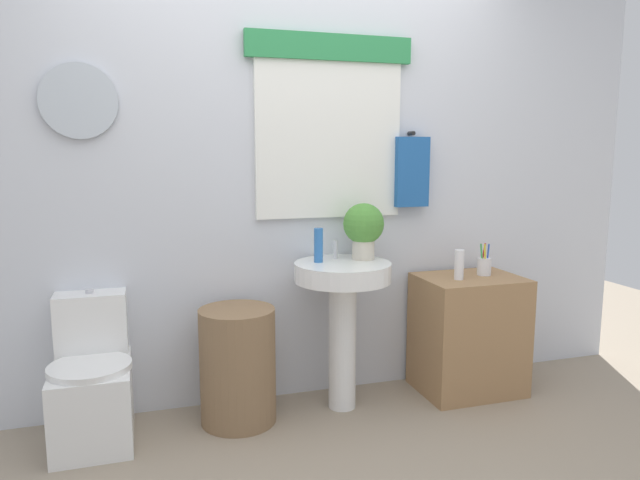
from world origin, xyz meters
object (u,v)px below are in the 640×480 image
(soap_bottle, at_px, (318,245))
(lotion_bottle, at_px, (459,265))
(pedestal_sink, at_px, (343,299))
(toothbrush_cup, at_px, (484,266))
(potted_plant, at_px, (364,227))
(laundry_hamper, at_px, (238,366))
(wooden_cabinet, at_px, (468,334))
(toilet, at_px, (93,384))

(soap_bottle, xyz_separation_m, lotion_bottle, (0.80, -0.09, -0.14))
(pedestal_sink, distance_m, lotion_bottle, 0.70)
(toothbrush_cup, bearing_deg, potted_plant, 176.90)
(pedestal_sink, bearing_deg, soap_bottle, 157.38)
(potted_plant, bearing_deg, toothbrush_cup, -3.10)
(lotion_bottle, height_order, toothbrush_cup, toothbrush_cup)
(soap_bottle, xyz_separation_m, potted_plant, (0.26, 0.01, 0.09))
(potted_plant, relative_size, toothbrush_cup, 1.66)
(laundry_hamper, xyz_separation_m, wooden_cabinet, (1.35, 0.00, 0.04))
(laundry_hamper, bearing_deg, toothbrush_cup, 0.79)
(toilet, bearing_deg, laundry_hamper, -2.68)
(soap_bottle, distance_m, lotion_bottle, 0.81)
(pedestal_sink, bearing_deg, laundry_hamper, -180.00)
(laundry_hamper, xyz_separation_m, soap_bottle, (0.45, 0.05, 0.60))
(laundry_hamper, relative_size, pedestal_sink, 0.74)
(wooden_cabinet, height_order, lotion_bottle, lotion_bottle)
(pedestal_sink, xyz_separation_m, toothbrush_cup, (0.88, 0.02, 0.13))
(wooden_cabinet, xyz_separation_m, soap_bottle, (-0.90, 0.05, 0.56))
(toilet, distance_m, lotion_bottle, 2.02)
(potted_plant, height_order, toothbrush_cup, potted_plant)
(wooden_cabinet, bearing_deg, soap_bottle, 176.82)
(lotion_bottle, bearing_deg, toilet, 177.86)
(toilet, height_order, lotion_bottle, lotion_bottle)
(toilet, relative_size, wooden_cabinet, 1.05)
(laundry_hamper, height_order, wooden_cabinet, wooden_cabinet)
(toilet, distance_m, potted_plant, 1.59)
(potted_plant, bearing_deg, lotion_bottle, -10.52)
(wooden_cabinet, relative_size, lotion_bottle, 4.03)
(toilet, height_order, soap_bottle, soap_bottle)
(potted_plant, bearing_deg, soap_bottle, -177.80)
(laundry_hamper, distance_m, potted_plant, 0.99)
(soap_bottle, xyz_separation_m, toothbrush_cup, (1.00, -0.03, -0.17))
(soap_bottle, relative_size, lotion_bottle, 1.08)
(toilet, xyz_separation_m, potted_plant, (1.42, 0.03, 0.71))
(wooden_cabinet, distance_m, potted_plant, 0.91)
(laundry_hamper, bearing_deg, toilet, 177.32)
(wooden_cabinet, height_order, potted_plant, potted_plant)
(toilet, xyz_separation_m, soap_bottle, (1.16, 0.02, 0.63))
(toothbrush_cup, bearing_deg, wooden_cabinet, -168.78)
(soap_bottle, bearing_deg, potted_plant, 2.20)
(soap_bottle, distance_m, potted_plant, 0.27)
(potted_plant, xyz_separation_m, toothbrush_cup, (0.74, -0.04, -0.25))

